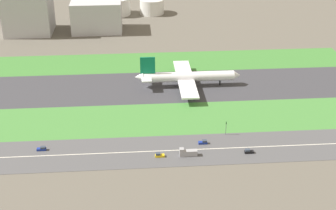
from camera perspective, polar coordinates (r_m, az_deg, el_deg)
name	(u,v)px	position (r m, az deg, el deg)	size (l,w,h in m)	color
ground_plane	(147,87)	(295.00, -2.55, 2.11)	(800.00, 800.00, 0.00)	#5B564C
runway	(147,87)	(294.98, -2.55, 2.12)	(280.00, 46.00, 0.10)	#38383D
grass_median_north	(144,62)	(332.59, -2.82, 5.09)	(280.00, 36.00, 0.10)	#3D7A33
grass_median_south	(150,119)	(258.40, -2.21, -1.71)	(280.00, 36.00, 0.10)	#427F38
highway	(152,151)	(230.88, -1.87, -5.53)	(280.00, 28.00, 0.10)	#4C4C4F
highway_centerline	(152,151)	(230.85, -1.87, -5.51)	(266.00, 0.50, 0.01)	silver
airliner	(186,77)	(294.04, 2.15, 3.37)	(65.00, 56.00, 19.70)	white
car_0	(249,151)	(232.26, 9.57, -5.47)	(4.40, 1.80, 2.00)	black
car_3	(159,155)	(226.33, -1.04, -5.99)	(4.40, 1.80, 2.00)	yellow
car_1	(42,149)	(238.91, -14.78, -5.05)	(4.40, 1.80, 2.00)	navy
truck_0	(188,153)	(226.95, 2.37, -5.68)	(8.40, 2.50, 4.00)	#99999E
car_5	(203,142)	(236.81, 4.21, -4.43)	(4.40, 1.80, 2.00)	navy
traffic_light	(226,127)	(243.92, 6.92, -2.64)	(0.36, 0.50, 7.20)	#4C4C51
terminal_building	(28,7)	(403.71, -16.37, 11.15)	(36.27, 33.44, 41.74)	#B2B2B7
hangar_building	(97,16)	(398.49, -8.46, 10.48)	(39.83, 29.90, 24.88)	#B2B2B7
fuel_tank_west	(116,6)	(442.33, -6.18, 11.61)	(25.18, 25.18, 15.03)	silver
fuel_tank_centre	(152,6)	(442.71, -1.93, 11.65)	(21.59, 21.59, 13.31)	silver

